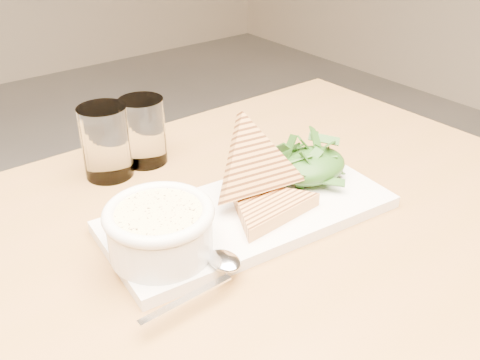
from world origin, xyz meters
TOP-DOWN VIEW (x-y plane):
  - table_top at (0.08, 0.06)m, footprint 1.14×0.76m
  - table_leg_br at (0.60, 0.38)m, footprint 0.06×0.06m
  - platter at (0.18, 0.10)m, footprint 0.39×0.20m
  - soup_bowl at (0.05, 0.09)m, footprint 0.12×0.12m
  - soup at (0.05, 0.09)m, footprint 0.10×0.10m
  - bowl_rim at (0.05, 0.09)m, footprint 0.12×0.12m
  - sandwich_flat at (0.19, 0.08)m, footprint 0.16×0.16m
  - sandwich_lean at (0.20, 0.12)m, footprint 0.17×0.17m
  - salad_base at (0.30, 0.11)m, footprint 0.11×0.09m
  - arugula_pile at (0.30, 0.11)m, footprint 0.11×0.10m
  - spoon_bowl at (0.09, 0.03)m, footprint 0.03×0.04m
  - spoon_handle at (0.02, 0.01)m, footprint 0.11×0.01m
  - glass_near at (0.09, 0.32)m, footprint 0.07×0.07m
  - glass_far at (0.15, 0.33)m, footprint 0.07×0.07m

SIDE VIEW (x-z plane):
  - table_leg_br at x=0.60m, z-range 0.00..0.69m
  - table_top at x=0.08m, z-range 0.69..0.73m
  - platter at x=0.18m, z-range 0.73..0.74m
  - spoon_handle at x=0.02m, z-range 0.74..0.75m
  - spoon_bowl at x=0.09m, z-range 0.74..0.75m
  - sandwich_flat at x=0.19m, z-range 0.74..0.76m
  - salad_base at x=0.30m, z-range 0.74..0.78m
  - soup_bowl at x=0.05m, z-range 0.74..0.79m
  - arugula_pile at x=0.30m, z-range 0.74..0.80m
  - glass_far at x=0.15m, z-range 0.73..0.83m
  - glass_near at x=0.09m, z-range 0.73..0.83m
  - sandwich_lean at x=0.20m, z-range 0.71..0.87m
  - soup at x=0.05m, z-range 0.79..0.80m
  - bowl_rim at x=0.05m, z-range 0.79..0.80m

